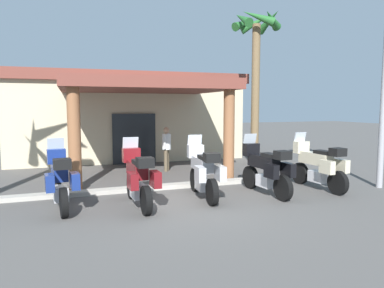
% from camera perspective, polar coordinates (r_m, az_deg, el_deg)
% --- Properties ---
extents(ground_plane, '(80.00, 80.00, 0.00)m').
position_cam_1_polar(ground_plane, '(9.16, -1.03, -9.22)').
color(ground_plane, '#514F4C').
extents(motel_building, '(10.66, 10.26, 3.87)m').
position_cam_1_polar(motel_building, '(17.59, -10.44, 4.58)').
color(motel_building, beige).
rests_on(motel_building, ground_plane).
extents(motorcycle_blue, '(0.74, 2.21, 1.61)m').
position_cam_1_polar(motorcycle_blue, '(8.99, -20.15, -5.30)').
color(motorcycle_blue, black).
rests_on(motorcycle_blue, ground_plane).
extents(motorcycle_maroon, '(0.71, 2.21, 1.61)m').
position_cam_1_polar(motorcycle_maroon, '(8.74, -8.49, -5.31)').
color(motorcycle_maroon, black).
rests_on(motorcycle_maroon, ground_plane).
extents(motorcycle_silver, '(0.74, 2.21, 1.61)m').
position_cam_1_polar(motorcycle_silver, '(9.44, 1.80, -4.41)').
color(motorcycle_silver, black).
rests_on(motorcycle_silver, ground_plane).
extents(motorcycle_black, '(0.72, 2.21, 1.61)m').
position_cam_1_polar(motorcycle_black, '(10.03, 11.68, -3.91)').
color(motorcycle_black, black).
rests_on(motorcycle_black, ground_plane).
extents(motorcycle_cream, '(0.72, 2.21, 1.61)m').
position_cam_1_polar(motorcycle_cream, '(11.07, 19.41, -3.21)').
color(motorcycle_cream, black).
rests_on(motorcycle_cream, ground_plane).
extents(pedestrian, '(0.33, 0.46, 1.64)m').
position_cam_1_polar(pedestrian, '(13.39, -4.06, -0.30)').
color(pedestrian, brown).
rests_on(pedestrian, ground_plane).
extents(palm_tree_near_portico, '(1.95, 2.04, 6.31)m').
position_cam_1_polar(palm_tree_near_portico, '(15.20, 10.12, 14.47)').
color(palm_tree_near_portico, brown).
rests_on(palm_tree_near_portico, ground_plane).
extents(curb_strip, '(10.80, 0.36, 0.12)m').
position_cam_1_polar(curb_strip, '(10.85, -0.97, -6.49)').
color(curb_strip, '#ADA89E').
rests_on(curb_strip, ground_plane).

